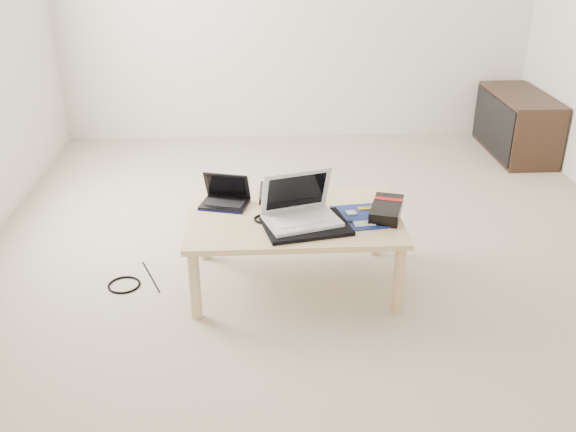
{
  "coord_description": "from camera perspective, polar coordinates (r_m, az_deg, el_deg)",
  "views": [
    {
      "loc": [
        -0.37,
        -3.49,
        1.83
      ],
      "look_at": [
        -0.2,
        -0.51,
        0.4
      ],
      "focal_mm": 40.0,
      "sensor_mm": 36.0,
      "label": 1
    }
  ],
  "objects": [
    {
      "name": "ground",
      "position": [
        3.96,
        2.55,
        -2.02
      ],
      "size": [
        4.0,
        4.0,
        0.0
      ],
      "primitive_type": "plane",
      "color": "#B9AC96",
      "rests_on": "ground"
    },
    {
      "name": "netbook",
      "position": [
        3.45,
        -5.59,
        1.59
      ],
      "size": [
        0.28,
        0.24,
        0.17
      ],
      "color": "black",
      "rests_on": "coffee_table"
    },
    {
      "name": "floor_cable_coil",
      "position": [
        3.58,
        -14.37,
        -5.95
      ],
      "size": [
        0.18,
        0.18,
        0.01
      ],
      "primitive_type": "torus",
      "rotation": [
        0.0,
        0.0,
        -0.04
      ],
      "color": "black",
      "rests_on": "ground"
    },
    {
      "name": "white_laptop",
      "position": [
        3.21,
        1.07,
        0.53
      ],
      "size": [
        0.42,
        0.35,
        0.25
      ],
      "color": "silver",
      "rests_on": "neoprene_sleeve"
    },
    {
      "name": "neoprene_sleeve",
      "position": [
        3.2,
        1.61,
        -0.86
      ],
      "size": [
        0.47,
        0.38,
        0.02
      ],
      "primitive_type": "cube",
      "rotation": [
        0.0,
        0.0,
        0.2
      ],
      "color": "black",
      "rests_on": "coffee_table"
    },
    {
      "name": "gpu_box",
      "position": [
        3.35,
        8.75,
        0.58
      ],
      "size": [
        0.23,
        0.32,
        0.06
      ],
      "color": "black",
      "rests_on": "coffee_table"
    },
    {
      "name": "coffee_table",
      "position": [
        3.33,
        0.52,
        -0.77
      ],
      "size": [
        1.1,
        0.7,
        0.4
      ],
      "color": "tan",
      "rests_on": "ground"
    },
    {
      "name": "media_cabinet",
      "position": [
        5.61,
        19.63,
        7.71
      ],
      "size": [
        0.41,
        0.9,
        0.5
      ],
      "color": "#372516",
      "rests_on": "ground"
    },
    {
      "name": "floor_cable_trail",
      "position": [
        3.63,
        -12.09,
        -5.3
      ],
      "size": [
        0.14,
        0.33,
        0.01
      ],
      "primitive_type": "cylinder",
      "rotation": [
        1.57,
        0.0,
        0.4
      ],
      "color": "black",
      "rests_on": "ground"
    },
    {
      "name": "motherboard",
      "position": [
        3.32,
        6.35,
        -0.07
      ],
      "size": [
        0.27,
        0.33,
        0.01
      ],
      "color": "#0C1D4D",
      "rests_on": "coffee_table"
    },
    {
      "name": "tablet",
      "position": [
        3.34,
        0.18,
        0.35
      ],
      "size": [
        0.25,
        0.19,
        0.01
      ],
      "color": "black",
      "rests_on": "coffee_table"
    },
    {
      "name": "cable_coil",
      "position": [
        3.27,
        -2.14,
        -0.25
      ],
      "size": [
        0.12,
        0.12,
        0.01
      ],
      "primitive_type": "torus",
      "rotation": [
        0.0,
        0.0,
        -0.15
      ],
      "color": "black",
      "rests_on": "coffee_table"
    },
    {
      "name": "remote",
      "position": [
        3.35,
        3.12,
        0.44
      ],
      "size": [
        0.11,
        0.2,
        0.02
      ],
      "color": "#B0AFB4",
      "rests_on": "coffee_table"
    },
    {
      "name": "book",
      "position": [
        3.55,
        0.03,
        2.08
      ],
      "size": [
        0.33,
        0.28,
        0.03
      ],
      "color": "black",
      "rests_on": "coffee_table"
    }
  ]
}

